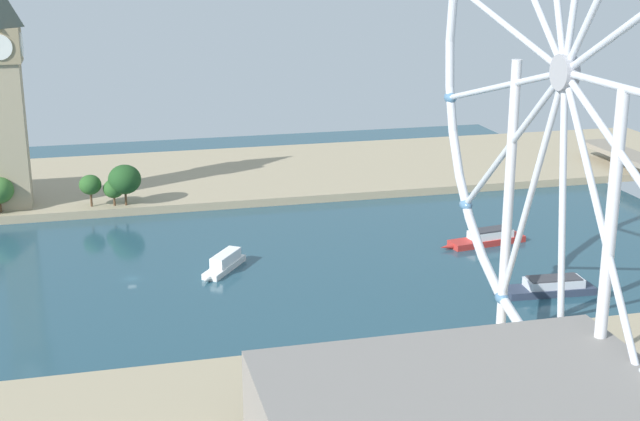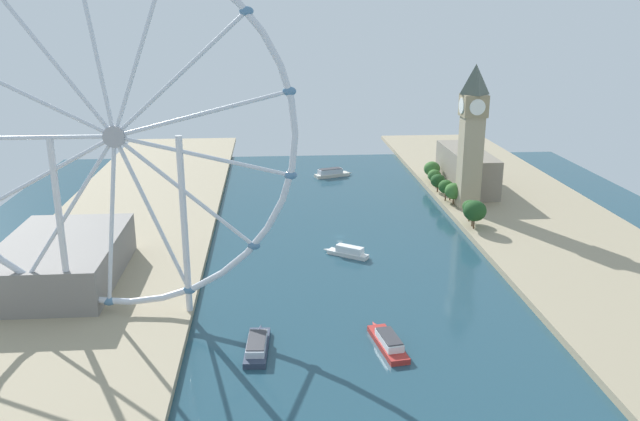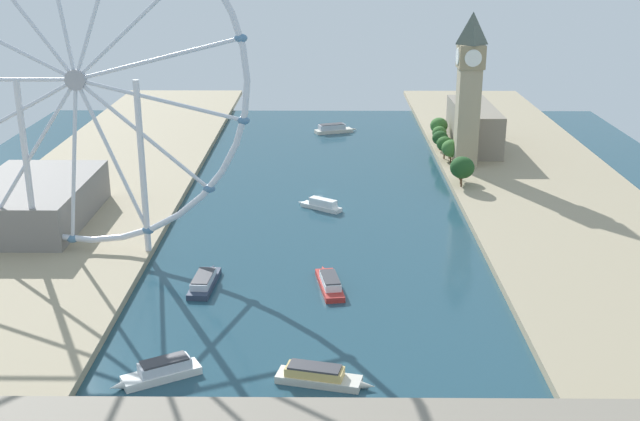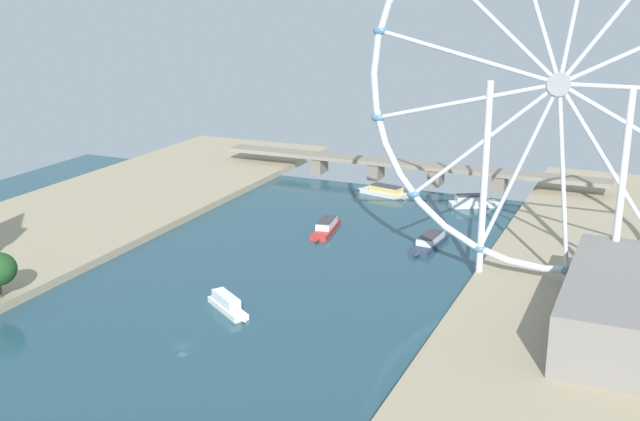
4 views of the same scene
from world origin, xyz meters
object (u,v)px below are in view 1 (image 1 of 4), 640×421
(ferris_wheel, at_px, (564,75))
(tour_boat_0, at_px, (224,263))
(tour_boat_4, at_px, (550,287))
(tour_boat_1, at_px, (487,238))
(clock_tower, at_px, (5,91))

(ferris_wheel, distance_m, tour_boat_0, 125.97)
(tour_boat_4, bearing_deg, tour_boat_1, -87.51)
(clock_tower, bearing_deg, tour_boat_0, 40.37)
(clock_tower, relative_size, tour_boat_0, 3.76)
(ferris_wheel, relative_size, tour_boat_0, 6.08)
(ferris_wheel, relative_size, tour_boat_1, 4.22)
(tour_boat_4, bearing_deg, tour_boat_0, -21.80)
(ferris_wheel, distance_m, tour_boat_4, 86.46)
(ferris_wheel, xyz_separation_m, tour_boat_1, (-92.44, 28.02, -66.99))
(clock_tower, relative_size, tour_boat_4, 2.70)
(clock_tower, relative_size, tour_boat_1, 2.61)
(ferris_wheel, height_order, tour_boat_1, ferris_wheel)
(ferris_wheel, height_order, tour_boat_0, ferris_wheel)
(clock_tower, bearing_deg, tour_boat_4, 52.07)
(ferris_wheel, relative_size, tour_boat_4, 4.35)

